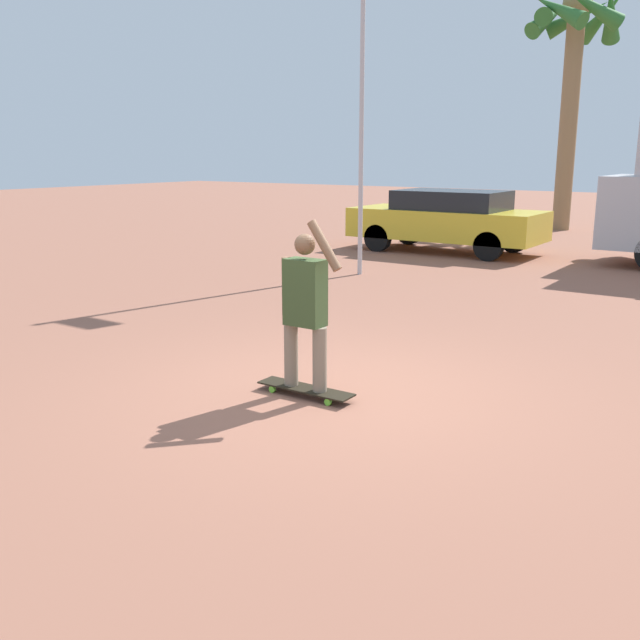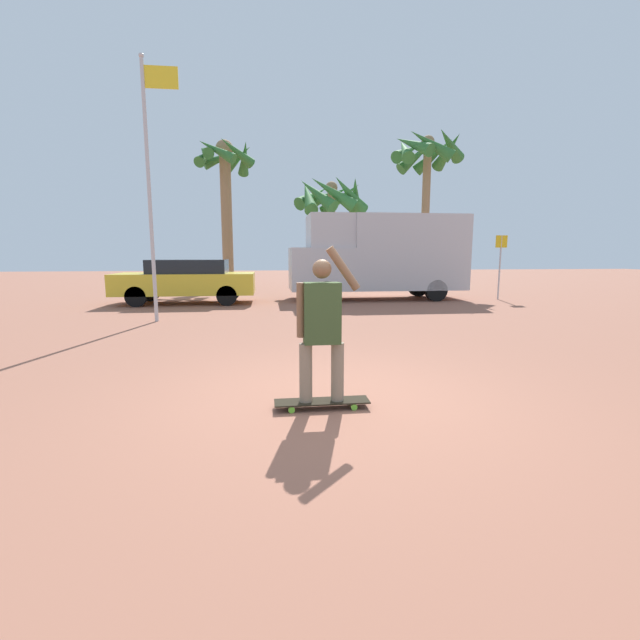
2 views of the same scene
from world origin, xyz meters
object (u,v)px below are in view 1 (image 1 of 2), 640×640
object	(u,v)px
person_skateboarder	(305,303)
parked_car_yellow	(447,219)
skateboard	(306,389)
palm_tree_far_left	(574,46)
flagpole	(364,91)

from	to	relation	value
person_skateboarder	parked_car_yellow	xyz separation A→B (m)	(-3.27, 10.55, -0.15)
skateboard	palm_tree_far_left	world-z (taller)	palm_tree_far_left
palm_tree_far_left	person_skateboarder	bearing A→B (deg)	-81.84
parked_car_yellow	flagpole	xyz separation A→B (m)	(-0.00, -3.99, 2.69)
person_skateboarder	skateboard	bearing A→B (deg)	0.00
palm_tree_far_left	flagpole	bearing A→B (deg)	-94.20
flagpole	palm_tree_far_left	bearing A→B (deg)	85.80
flagpole	skateboard	bearing A→B (deg)	-63.45
person_skateboarder	palm_tree_far_left	world-z (taller)	palm_tree_far_left
parked_car_yellow	flagpole	size ratio (longest dim) A/B	0.73
person_skateboarder	palm_tree_far_left	distance (m)	18.11
palm_tree_far_left	parked_car_yellow	bearing A→B (deg)	-96.60
person_skateboarder	palm_tree_far_left	xyz separation A→B (m)	(-2.49, 17.36, 4.52)
skateboard	person_skateboarder	distance (m)	0.87
parked_car_yellow	person_skateboarder	bearing A→B (deg)	-72.76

